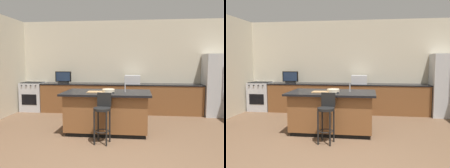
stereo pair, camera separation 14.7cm
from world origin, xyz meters
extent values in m
plane|color=brown|center=(0.00, 0.00, 0.00)|extent=(16.91, 16.91, 0.00)
cube|color=beige|center=(0.00, 4.23, 1.47)|extent=(7.30, 0.12, 2.94)
cube|color=brown|center=(-0.12, 3.85, 0.44)|extent=(5.00, 0.60, 0.89)
cube|color=black|center=(-0.12, 3.85, 0.91)|extent=(5.03, 0.62, 0.04)
cube|color=black|center=(-0.25, 1.79, 0.04)|extent=(1.72, 0.85, 0.09)
cube|color=brown|center=(-0.25, 1.79, 0.49)|extent=(1.80, 0.93, 0.80)
cube|color=black|center=(-0.25, 1.79, 0.91)|extent=(1.96, 1.09, 0.04)
cube|color=#B7BABF|center=(2.87, 3.79, 0.92)|extent=(0.94, 0.72, 1.84)
cube|color=#B7BABF|center=(-2.99, 3.85, 0.46)|extent=(0.70, 0.60, 0.92)
cube|color=black|center=(-2.99, 3.54, 0.42)|extent=(0.49, 0.01, 0.33)
cube|color=black|center=(-2.99, 3.85, 0.93)|extent=(0.63, 0.50, 0.02)
cylinder|color=black|center=(-3.22, 3.53, 0.86)|extent=(0.04, 0.03, 0.04)
cylinder|color=black|center=(-3.07, 3.53, 0.86)|extent=(0.04, 0.03, 0.04)
cylinder|color=black|center=(-2.91, 3.53, 0.86)|extent=(0.04, 0.03, 0.04)
cylinder|color=black|center=(-2.76, 3.53, 0.86)|extent=(0.04, 0.03, 0.04)
cube|color=#B7BABF|center=(0.27, 3.85, 1.06)|extent=(0.48, 0.36, 0.27)
cube|color=black|center=(-1.94, 3.80, 0.95)|extent=(0.31, 0.16, 0.05)
cube|color=black|center=(-1.94, 3.80, 1.14)|extent=(0.51, 0.05, 0.33)
cube|color=#1E2D47|center=(-1.94, 3.77, 1.14)|extent=(0.45, 0.01, 0.28)
cylinder|color=#B2B2B7|center=(0.03, 3.95, 1.04)|extent=(0.02, 0.02, 0.24)
cylinder|color=#B2B2B7|center=(0.16, 1.79, 1.04)|extent=(0.02, 0.02, 0.22)
cylinder|color=black|center=(-0.25, 1.03, 0.69)|extent=(0.34, 0.34, 0.05)
cube|color=black|center=(-0.23, 1.18, 0.85)|extent=(0.29, 0.08, 0.28)
cylinder|color=black|center=(-0.39, 0.93, 0.33)|extent=(0.03, 0.03, 0.66)
cylinder|color=black|center=(-0.14, 0.89, 0.33)|extent=(0.03, 0.03, 0.66)
cylinder|color=black|center=(-0.35, 1.17, 0.33)|extent=(0.03, 0.03, 0.66)
cylinder|color=black|center=(-0.11, 1.13, 0.33)|extent=(0.03, 0.03, 0.66)
torus|color=black|center=(-0.25, 1.03, 0.25)|extent=(0.28, 0.28, 0.02)
cylinder|color=beige|center=(-0.21, 1.71, 0.97)|extent=(0.28, 0.28, 0.07)
cube|color=black|center=(-0.42, 1.94, 0.94)|extent=(0.11, 0.16, 0.01)
cube|color=black|center=(-0.09, 1.62, 0.94)|extent=(0.08, 0.18, 0.02)
cube|color=#A87F51|center=(-0.47, 1.66, 0.94)|extent=(0.39, 0.28, 0.02)
camera|label=1|loc=(0.44, -3.35, 1.61)|focal=37.03mm
camera|label=2|loc=(0.59, -3.34, 1.61)|focal=37.03mm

